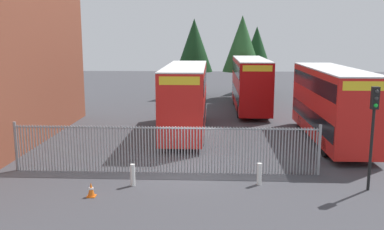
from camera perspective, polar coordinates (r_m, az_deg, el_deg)
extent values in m
plane|color=#3D3D42|center=(27.74, 0.38, -2.55)|extent=(100.00, 100.00, 0.00)
cylinder|color=gray|center=(21.72, -22.48, -4.08)|extent=(0.06, 0.06, 2.20)
cylinder|color=gray|center=(21.66, -22.14, -4.10)|extent=(0.06, 0.06, 2.20)
cylinder|color=gray|center=(21.61, -21.81, -4.11)|extent=(0.06, 0.06, 2.20)
cylinder|color=gray|center=(21.55, -21.47, -4.13)|extent=(0.06, 0.06, 2.20)
cylinder|color=gray|center=(21.49, -21.13, -4.14)|extent=(0.06, 0.06, 2.20)
cylinder|color=gray|center=(21.44, -20.79, -4.15)|extent=(0.06, 0.06, 2.20)
cylinder|color=gray|center=(21.38, -20.44, -4.17)|extent=(0.06, 0.06, 2.20)
cylinder|color=gray|center=(21.33, -20.10, -4.18)|extent=(0.06, 0.06, 2.20)
cylinder|color=gray|center=(21.28, -19.75, -4.19)|extent=(0.06, 0.06, 2.20)
cylinder|color=gray|center=(21.22, -19.40, -4.21)|extent=(0.06, 0.06, 2.20)
cylinder|color=gray|center=(21.17, -19.05, -4.22)|extent=(0.06, 0.06, 2.20)
cylinder|color=gray|center=(21.12, -18.70, -4.24)|extent=(0.06, 0.06, 2.20)
cylinder|color=gray|center=(21.07, -18.34, -4.25)|extent=(0.06, 0.06, 2.20)
cylinder|color=gray|center=(21.02, -17.98, -4.26)|extent=(0.06, 0.06, 2.20)
cylinder|color=gray|center=(20.97, -17.63, -4.27)|extent=(0.06, 0.06, 2.20)
cylinder|color=gray|center=(20.93, -17.27, -4.29)|extent=(0.06, 0.06, 2.20)
cylinder|color=gray|center=(20.88, -16.91, -4.30)|extent=(0.06, 0.06, 2.20)
cylinder|color=gray|center=(20.83, -16.54, -4.31)|extent=(0.06, 0.06, 2.20)
cylinder|color=gray|center=(20.79, -16.18, -4.33)|extent=(0.06, 0.06, 2.20)
cylinder|color=gray|center=(20.74, -15.81, -4.34)|extent=(0.06, 0.06, 2.20)
cylinder|color=gray|center=(20.70, -15.45, -4.35)|extent=(0.06, 0.06, 2.20)
cylinder|color=gray|center=(20.66, -15.08, -4.36)|extent=(0.06, 0.06, 2.20)
cylinder|color=gray|center=(20.62, -14.71, -4.38)|extent=(0.06, 0.06, 2.20)
cylinder|color=gray|center=(20.57, -14.33, -4.39)|extent=(0.06, 0.06, 2.20)
cylinder|color=gray|center=(20.53, -13.96, -4.40)|extent=(0.06, 0.06, 2.20)
cylinder|color=gray|center=(20.50, -13.58, -4.41)|extent=(0.06, 0.06, 2.20)
cylinder|color=gray|center=(20.46, -13.21, -4.42)|extent=(0.06, 0.06, 2.20)
cylinder|color=gray|center=(20.42, -12.83, -4.43)|extent=(0.06, 0.06, 2.20)
cylinder|color=gray|center=(20.38, -12.45, -4.45)|extent=(0.06, 0.06, 2.20)
cylinder|color=gray|center=(20.35, -12.07, -4.46)|extent=(0.06, 0.06, 2.20)
cylinder|color=gray|center=(20.31, -11.69, -4.47)|extent=(0.06, 0.06, 2.20)
cylinder|color=gray|center=(20.28, -11.31, -4.48)|extent=(0.06, 0.06, 2.20)
cylinder|color=gray|center=(20.25, -10.92, -4.49)|extent=(0.06, 0.06, 2.20)
cylinder|color=gray|center=(20.21, -10.54, -4.50)|extent=(0.06, 0.06, 2.20)
cylinder|color=gray|center=(20.18, -10.15, -4.51)|extent=(0.06, 0.06, 2.20)
cylinder|color=gray|center=(20.15, -9.76, -4.52)|extent=(0.06, 0.06, 2.20)
cylinder|color=gray|center=(20.12, -9.37, -4.53)|extent=(0.06, 0.06, 2.20)
cylinder|color=gray|center=(20.10, -8.98, -4.54)|extent=(0.06, 0.06, 2.20)
cylinder|color=gray|center=(20.07, -8.59, -4.55)|extent=(0.06, 0.06, 2.20)
cylinder|color=gray|center=(20.04, -8.20, -4.56)|extent=(0.06, 0.06, 2.20)
cylinder|color=gray|center=(20.02, -7.80, -4.57)|extent=(0.06, 0.06, 2.20)
cylinder|color=gray|center=(19.99, -7.41, -4.58)|extent=(0.06, 0.06, 2.20)
cylinder|color=gray|center=(19.97, -7.01, -4.59)|extent=(0.06, 0.06, 2.20)
cylinder|color=gray|center=(19.95, -6.62, -4.59)|extent=(0.06, 0.06, 2.20)
cylinder|color=gray|center=(19.92, -6.22, -4.60)|extent=(0.06, 0.06, 2.20)
cylinder|color=gray|center=(19.90, -5.82, -4.61)|extent=(0.06, 0.06, 2.20)
cylinder|color=gray|center=(19.88, -5.42, -4.62)|extent=(0.06, 0.06, 2.20)
cylinder|color=gray|center=(19.86, -5.02, -4.63)|extent=(0.06, 0.06, 2.20)
cylinder|color=gray|center=(19.85, -4.62, -4.63)|extent=(0.06, 0.06, 2.20)
cylinder|color=gray|center=(19.83, -4.22, -4.64)|extent=(0.06, 0.06, 2.20)
cylinder|color=gray|center=(19.81, -3.82, -4.65)|extent=(0.06, 0.06, 2.20)
cylinder|color=gray|center=(19.80, -3.41, -4.66)|extent=(0.06, 0.06, 2.20)
cylinder|color=gray|center=(19.78, -3.01, -4.66)|extent=(0.06, 0.06, 2.20)
cylinder|color=gray|center=(19.77, -2.61, -4.67)|extent=(0.06, 0.06, 2.20)
cylinder|color=gray|center=(19.76, -2.20, -4.68)|extent=(0.06, 0.06, 2.20)
cylinder|color=gray|center=(19.75, -1.80, -4.68)|extent=(0.06, 0.06, 2.20)
cylinder|color=gray|center=(19.74, -1.39, -4.69)|extent=(0.06, 0.06, 2.20)
cylinder|color=gray|center=(19.73, -0.99, -4.69)|extent=(0.06, 0.06, 2.20)
cylinder|color=gray|center=(19.72, -0.58, -4.70)|extent=(0.06, 0.06, 2.20)
cylinder|color=gray|center=(19.71, -0.17, -4.70)|extent=(0.06, 0.06, 2.20)
cylinder|color=gray|center=(19.71, 0.23, -4.71)|extent=(0.06, 0.06, 2.20)
cylinder|color=gray|center=(19.70, 0.64, -4.71)|extent=(0.06, 0.06, 2.20)
cylinder|color=gray|center=(19.70, 1.05, -4.72)|extent=(0.06, 0.06, 2.20)
cylinder|color=gray|center=(19.69, 1.45, -4.72)|extent=(0.06, 0.06, 2.20)
cylinder|color=gray|center=(19.69, 1.86, -4.73)|extent=(0.06, 0.06, 2.20)
cylinder|color=gray|center=(19.69, 2.27, -4.73)|extent=(0.06, 0.06, 2.20)
cylinder|color=gray|center=(19.69, 2.67, -4.73)|extent=(0.06, 0.06, 2.20)
cylinder|color=gray|center=(19.69, 3.08, -4.74)|extent=(0.06, 0.06, 2.20)
cylinder|color=gray|center=(19.69, 3.49, -4.74)|extent=(0.06, 0.06, 2.20)
cylinder|color=gray|center=(19.70, 3.90, -4.74)|extent=(0.06, 0.06, 2.20)
cylinder|color=gray|center=(19.70, 4.30, -4.74)|extent=(0.06, 0.06, 2.20)
cylinder|color=gray|center=(19.70, 4.71, -4.75)|extent=(0.06, 0.06, 2.20)
cylinder|color=gray|center=(19.71, 5.12, -4.75)|extent=(0.06, 0.06, 2.20)
cylinder|color=gray|center=(19.72, 5.52, -4.75)|extent=(0.06, 0.06, 2.20)
cylinder|color=gray|center=(19.72, 5.93, -4.75)|extent=(0.06, 0.06, 2.20)
cylinder|color=gray|center=(19.73, 6.34, -4.75)|extent=(0.06, 0.06, 2.20)
cylinder|color=gray|center=(19.74, 6.74, -4.76)|extent=(0.06, 0.06, 2.20)
cylinder|color=gray|center=(19.75, 7.15, -4.76)|extent=(0.06, 0.06, 2.20)
cylinder|color=gray|center=(19.77, 7.55, -4.76)|extent=(0.06, 0.06, 2.20)
cylinder|color=gray|center=(19.78, 7.96, -4.76)|extent=(0.06, 0.06, 2.20)
cylinder|color=gray|center=(19.79, 8.36, -4.76)|extent=(0.06, 0.06, 2.20)
cylinder|color=gray|center=(19.81, 8.76, -4.76)|extent=(0.06, 0.06, 2.20)
cylinder|color=gray|center=(19.82, 9.17, -4.76)|extent=(0.06, 0.06, 2.20)
cylinder|color=gray|center=(19.84, 9.57, -4.76)|extent=(0.06, 0.06, 2.20)
cylinder|color=gray|center=(19.86, 9.97, -4.76)|extent=(0.06, 0.06, 2.20)
cylinder|color=gray|center=(19.87, 10.37, -4.75)|extent=(0.06, 0.06, 2.20)
cylinder|color=gray|center=(19.89, 10.77, -4.75)|extent=(0.06, 0.06, 2.20)
cylinder|color=gray|center=(19.91, 11.17, -4.75)|extent=(0.06, 0.06, 2.20)
cylinder|color=gray|center=(19.93, 11.56, -4.75)|extent=(0.06, 0.06, 2.20)
cylinder|color=gray|center=(19.96, 11.96, -4.75)|extent=(0.06, 0.06, 2.20)
cylinder|color=gray|center=(19.98, 12.36, -4.75)|extent=(0.06, 0.06, 2.20)
cylinder|color=gray|center=(20.00, 12.75, -4.74)|extent=(0.06, 0.06, 2.20)
cylinder|color=gray|center=(20.03, 13.15, -4.74)|extent=(0.06, 0.06, 2.20)
cylinder|color=gray|center=(20.06, 13.54, -4.74)|extent=(0.06, 0.06, 2.20)
cylinder|color=gray|center=(20.08, 13.93, -4.74)|extent=(0.06, 0.06, 2.20)
cylinder|color=gray|center=(20.11, 14.32, -4.73)|extent=(0.06, 0.06, 2.20)
cylinder|color=gray|center=(20.14, 14.71, -4.73)|extent=(0.06, 0.06, 2.20)
cylinder|color=gray|center=(20.17, 15.10, -4.73)|extent=(0.06, 0.06, 2.20)
cylinder|color=gray|center=(20.20, 15.49, -4.72)|extent=(0.06, 0.06, 2.20)
cylinder|color=gray|center=(20.23, 15.88, -4.72)|extent=(0.06, 0.06, 2.20)
cylinder|color=gray|center=(20.26, 16.26, -4.71)|extent=(0.06, 0.06, 2.20)
cylinder|color=gray|center=(20.30, 16.65, -4.71)|extent=(0.06, 0.06, 2.20)
cylinder|color=gray|center=(19.56, -3.65, -1.77)|extent=(14.10, 0.07, 0.07)
cylinder|color=gray|center=(21.71, -22.49, -3.89)|extent=(0.14, 0.14, 2.35)
cylinder|color=gray|center=(20.28, 16.66, -4.50)|extent=(0.14, 0.14, 2.35)
cube|color=red|center=(27.64, -0.84, 2.36)|extent=(2.50, 10.80, 4.00)
cube|color=black|center=(27.77, -0.84, 0.72)|extent=(2.54, 10.37, 0.90)
cube|color=black|center=(27.50, -0.85, 4.83)|extent=(2.54, 10.37, 0.90)
cube|color=yellow|center=(22.14, -1.70, 4.62)|extent=(2.12, 0.12, 0.44)
cube|color=silver|center=(27.43, -0.86, 6.56)|extent=(2.50, 10.80, 0.08)
cylinder|color=black|center=(24.80, -3.84, -2.92)|extent=(0.30, 1.04, 1.04)
cylinder|color=black|center=(24.65, 1.25, -2.98)|extent=(0.30, 1.04, 1.04)
cylinder|color=black|center=(30.95, -2.53, -0.20)|extent=(0.30, 1.04, 1.04)
cylinder|color=black|center=(30.83, 1.54, -0.24)|extent=(0.30, 1.04, 1.04)
cube|color=red|center=(26.64, 18.18, 1.52)|extent=(2.50, 10.80, 4.00)
cube|color=black|center=(26.77, 18.08, -0.17)|extent=(2.54, 10.37, 0.90)
cube|color=black|center=(26.49, 18.33, 4.08)|extent=(2.54, 10.37, 0.90)
cube|color=yellow|center=(21.37, 22.21, 3.63)|extent=(2.12, 0.12, 0.44)
cube|color=silver|center=(26.41, 18.43, 5.87)|extent=(2.50, 10.80, 0.08)
cylinder|color=black|center=(23.54, 17.48, -4.13)|extent=(0.30, 1.04, 1.04)
cylinder|color=black|center=(24.20, 22.54, -4.06)|extent=(0.30, 1.04, 1.04)
cylinder|color=black|center=(29.53, 14.41, -1.05)|extent=(0.30, 1.04, 1.04)
cylinder|color=black|center=(30.06, 18.51, -1.07)|extent=(0.30, 1.04, 1.04)
cube|color=#B70C0C|center=(36.43, 7.81, 4.24)|extent=(2.50, 10.80, 4.00)
cube|color=black|center=(36.53, 7.78, 3.00)|extent=(2.54, 10.37, 0.90)
cube|color=black|center=(36.32, 7.86, 6.13)|extent=(2.54, 10.37, 0.90)
cube|color=yellow|center=(30.98, 8.76, 6.19)|extent=(2.12, 0.12, 0.44)
cube|color=silver|center=(36.27, 7.89, 7.43)|extent=(2.50, 10.80, 0.08)
cylinder|color=black|center=(33.30, 6.35, 0.51)|extent=(0.30, 1.04, 1.04)
cylinder|color=black|center=(33.52, 10.11, 0.47)|extent=(0.30, 1.04, 1.04)
cylinder|color=black|center=(39.53, 5.78, 2.10)|extent=(0.30, 1.04, 1.04)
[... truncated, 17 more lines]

